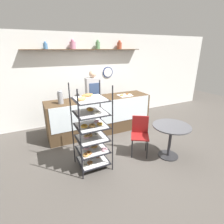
% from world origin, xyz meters
% --- Properties ---
extents(ground_plane, '(14.00, 14.00, 0.00)m').
position_xyz_m(ground_plane, '(0.00, 0.00, 0.00)').
color(ground_plane, '#4C4742').
extents(back_wall, '(10.00, 0.30, 2.70)m').
position_xyz_m(back_wall, '(0.00, 2.27, 1.37)').
color(back_wall, white).
rests_on(back_wall, ground_plane).
extents(display_counter, '(2.85, 0.71, 1.00)m').
position_xyz_m(display_counter, '(0.00, 1.19, 0.50)').
color(display_counter, '#4C3823').
rests_on(display_counter, ground_plane).
extents(pastry_rack, '(0.62, 0.59, 1.68)m').
position_xyz_m(pastry_rack, '(-0.74, -0.20, 0.77)').
color(pastry_rack, black).
rests_on(pastry_rack, ground_plane).
extents(person_worker, '(0.43, 0.23, 1.66)m').
position_xyz_m(person_worker, '(0.04, 1.78, 0.91)').
color(person_worker, '#282833').
rests_on(person_worker, ground_plane).
extents(cafe_table, '(0.79, 0.79, 0.74)m').
position_xyz_m(cafe_table, '(0.89, -0.61, 0.56)').
color(cafe_table, '#262628').
rests_on(cafe_table, ground_plane).
extents(cafe_chair, '(0.53, 0.53, 0.86)m').
position_xyz_m(cafe_chair, '(0.39, -0.19, 0.52)').
color(cafe_chair, black).
rests_on(cafe_chair, ground_plane).
extents(coffee_carafe, '(0.13, 0.13, 0.33)m').
position_xyz_m(coffee_carafe, '(-1.03, 1.13, 1.16)').
color(coffee_carafe, gray).
rests_on(coffee_carafe, display_counter).
extents(donut_tray_counter, '(0.38, 0.31, 0.05)m').
position_xyz_m(donut_tray_counter, '(0.77, 1.10, 1.01)').
color(donut_tray_counter, white).
rests_on(donut_tray_counter, display_counter).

